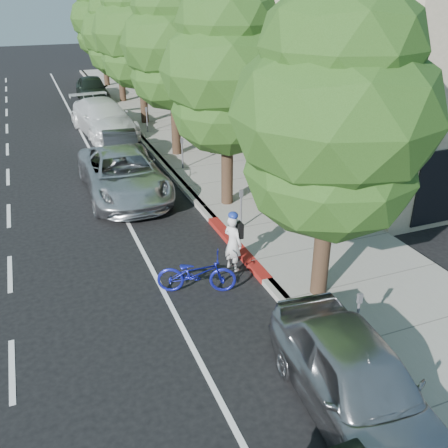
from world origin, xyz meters
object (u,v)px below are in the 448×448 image
pedestrian (213,135)px  street_tree_3 (139,34)px  bicycle (197,273)px  white_pickup (103,118)px  street_tree_2 (172,46)px  street_tree_1 (227,73)px  street_tree_4 (118,34)px  silver_suv (123,174)px  dark_suv_far (92,89)px  street_tree_0 (335,118)px  near_car_a (357,382)px  street_tree_5 (101,20)px  cyclist (233,243)px  dark_sedan (121,149)px

pedestrian → street_tree_3: bearing=-118.8°
bicycle → white_pickup: 15.65m
street_tree_2 → street_tree_1: bearing=-90.0°
street_tree_4 → bicycle: bearing=-96.8°
silver_suv → dark_suv_far: silver_suv is taller
street_tree_0 → white_pickup: 17.54m
silver_suv → near_car_a: silver_suv is taller
street_tree_5 → white_pickup: 13.76m
bicycle → street_tree_0: bearing=-95.4°
white_pickup → street_tree_0: bearing=-88.8°
cyclist → silver_suv: size_ratio=0.27×
dark_sedan → street_tree_2: bearing=8.0°
white_pickup → dark_suv_far: white_pickup is taller
street_tree_3 → white_pickup: street_tree_3 is taller
street_tree_4 → near_car_a: 27.75m
near_car_a → street_tree_4: bearing=92.3°
street_tree_4 → dark_suv_far: 4.06m
near_car_a → white_pickup: bearing=98.0°
street_tree_3 → street_tree_5: street_tree_3 is taller
white_pickup → pedestrian: 6.71m
cyclist → dark_sedan: 9.95m
street_tree_3 → street_tree_5: bearing=90.0°
dark_sedan → bicycle: bearing=-84.8°
silver_suv → pedestrian: (4.67, 3.20, 0.12)m
street_tree_5 → pedestrian: (1.57, -18.43, -3.76)m
street_tree_4 → silver_suv: (-3.10, -15.63, -3.40)m
near_car_a → street_tree_1: bearing=86.9°
street_tree_1 → silver_suv: bearing=142.6°
cyclist → bicycle: bearing=94.1°
street_tree_4 → dark_sedan: street_tree_4 is taller
dark_sedan → pedestrian: bearing=1.3°
street_tree_2 → near_car_a: street_tree_2 is taller
cyclist → dark_suv_far: size_ratio=0.34×
street_tree_4 → bicycle: street_tree_4 is taller
street_tree_5 → street_tree_4: bearing=-90.0°
street_tree_5 → silver_suv: 22.19m
cyclist → white_pickup: bearing=-20.6°
street_tree_5 → cyclist: bearing=-92.9°
street_tree_0 → street_tree_1: street_tree_0 is taller
street_tree_2 → pedestrian: bearing=-15.2°
silver_suv → white_pickup: 8.66m
street_tree_2 → dark_sedan: bearing=-178.3°
cyclist → street_tree_4: bearing=-28.0°
dark_suv_far → near_car_a: bearing=-87.9°
street_tree_2 → street_tree_3: street_tree_3 is taller
street_tree_3 → cyclist: size_ratio=4.88×
street_tree_0 → street_tree_5: 30.00m
street_tree_1 → near_car_a: bearing=-98.4°
cyclist → dark_sedan: (-1.05, 9.89, -0.12)m
street_tree_5 → white_pickup: (-2.38, -13.00, -3.85)m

